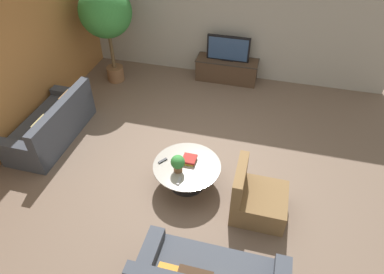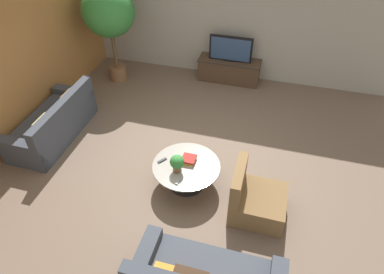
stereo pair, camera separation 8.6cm
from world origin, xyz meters
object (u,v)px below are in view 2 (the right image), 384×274
(potted_palm_tall, at_px, (109,14))
(couch_by_wall, at_px, (54,124))
(coffee_table, at_px, (186,171))
(armchair_wicker, at_px, (255,200))
(potted_plant_tabletop, at_px, (177,163))
(television, at_px, (231,49))
(media_console, at_px, (229,70))

(potted_palm_tall, bearing_deg, couch_by_wall, -96.30)
(coffee_table, distance_m, armchair_wicker, 1.19)
(potted_palm_tall, bearing_deg, potted_plant_tabletop, -50.34)
(potted_palm_tall, bearing_deg, coffee_table, -47.69)
(television, height_order, potted_plant_tabletop, television)
(couch_by_wall, xyz_separation_m, potted_plant_tabletop, (2.66, -0.65, 0.30))
(television, distance_m, coffee_table, 3.48)
(armchair_wicker, height_order, potted_palm_tall, potted_palm_tall)
(television, xyz_separation_m, couch_by_wall, (-2.80, -2.94, -0.52))
(media_console, relative_size, potted_palm_tall, 0.65)
(potted_palm_tall, relative_size, potted_plant_tabletop, 7.30)
(television, bearing_deg, coffee_table, -90.61)
(media_console, bearing_deg, coffee_table, -90.61)
(coffee_table, height_order, potted_plant_tabletop, potted_plant_tabletop)
(potted_plant_tabletop, bearing_deg, coffee_table, 53.97)
(media_console, distance_m, coffee_table, 3.44)
(potted_palm_tall, height_order, potted_plant_tabletop, potted_palm_tall)
(couch_by_wall, bearing_deg, potted_palm_tall, 173.70)
(television, bearing_deg, media_console, 90.00)
(coffee_table, height_order, armchair_wicker, armchair_wicker)
(armchair_wicker, bearing_deg, potted_palm_tall, 50.28)
(potted_plant_tabletop, bearing_deg, potted_palm_tall, 129.66)
(media_console, xyz_separation_m, couch_by_wall, (-2.80, -2.94, 0.01))
(armchair_wicker, height_order, potted_plant_tabletop, armchair_wicker)
(potted_palm_tall, bearing_deg, armchair_wicker, -39.72)
(television, relative_size, couch_by_wall, 0.51)
(coffee_table, distance_m, potted_palm_tall, 3.95)
(television, distance_m, potted_plant_tabletop, 3.59)
(coffee_table, relative_size, armchair_wicker, 1.27)
(armchair_wicker, xyz_separation_m, potted_plant_tabletop, (-1.26, 0.14, 0.32))
(coffee_table, bearing_deg, couch_by_wall, 169.73)
(potted_palm_tall, bearing_deg, television, 14.83)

